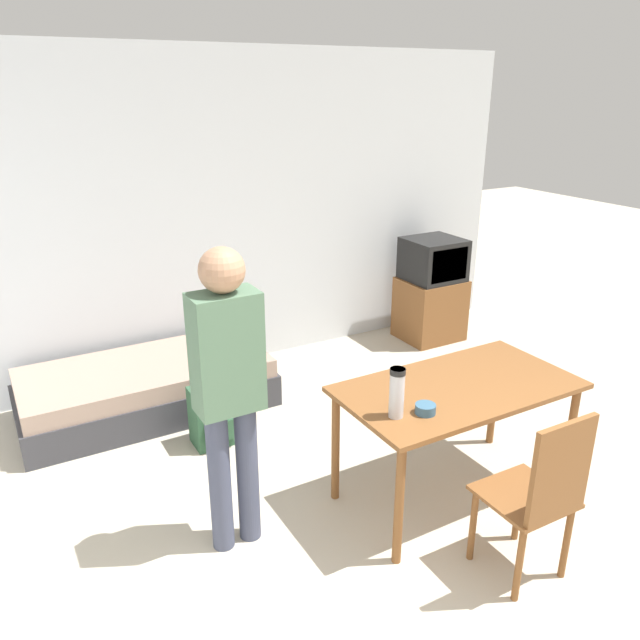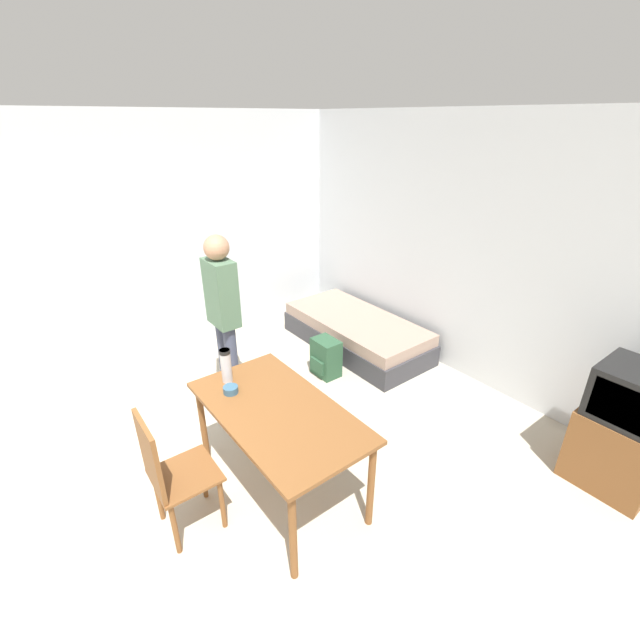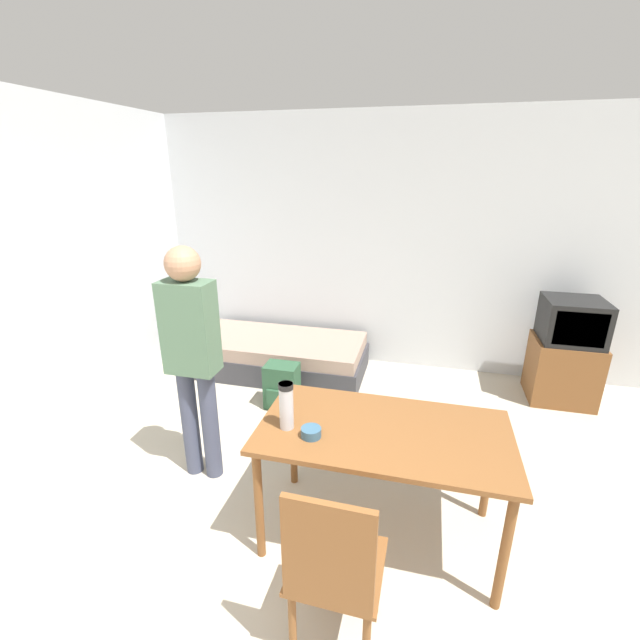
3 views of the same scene
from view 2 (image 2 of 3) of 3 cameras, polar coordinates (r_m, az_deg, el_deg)
The scene contains 11 objects.
ground_plane at distance 3.63m, azimuth -28.20°, elevation -24.55°, with size 20.00×20.00×0.00m, color #B2A893.
wall_back at distance 4.73m, azimuth 18.27°, elevation 8.72°, with size 5.75×0.06×2.70m.
wall_left at distance 5.42m, azimuth -16.73°, elevation 10.96°, with size 0.06×4.79×2.70m.
daybed at distance 5.33m, azimuth 4.83°, elevation -1.62°, with size 1.89×0.89×0.39m.
tv at distance 4.00m, azimuth 35.41°, elevation -11.97°, with size 0.57×0.51×1.01m.
dining_table at distance 3.14m, azimuth -5.66°, elevation -12.98°, with size 1.41×0.76×0.75m.
wooden_chair at distance 3.09m, azimuth -19.47°, elevation -18.48°, with size 0.41×0.41×0.97m.
person_standing at distance 4.09m, azimuth -12.81°, elevation 1.44°, with size 0.34×0.23×1.69m.
thermos_flask at distance 3.36m, azimuth -12.44°, elevation -5.78°, with size 0.08×0.08×0.28m.
mate_bowl at distance 3.28m, azimuth -11.82°, elevation -9.08°, with size 0.11×0.11×0.05m.
backpack at distance 4.73m, azimuth 0.77°, elevation -5.04°, with size 0.31×0.25×0.43m.
Camera 2 is at (2.52, 0.03, 2.62)m, focal length 24.00 mm.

